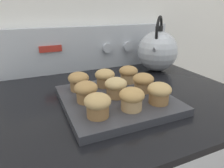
# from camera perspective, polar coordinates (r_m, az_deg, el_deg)

# --- Properties ---
(wall_back) EXTENTS (8.00, 0.05, 2.40)m
(wall_back) POSITION_cam_1_polar(r_m,az_deg,el_deg) (0.96, -7.90, 22.36)
(wall_back) COLOR white
(wall_back) RESTS_ON ground_plane
(control_panel) EXTENTS (0.78, 0.07, 0.19)m
(control_panel) POSITION_cam_1_polar(r_m,az_deg,el_deg) (0.93, -6.25, 10.22)
(control_panel) COLOR #B7BABF
(control_panel) RESTS_ON stove_range
(muffin_pan) EXTENTS (0.31, 0.31, 0.02)m
(muffin_pan) POSITION_cam_1_polar(r_m,az_deg,el_deg) (0.60, 1.19, -4.41)
(muffin_pan) COLOR #38383D
(muffin_pan) RESTS_ON stove_range
(muffin_r0_c0) EXTENTS (0.07, 0.07, 0.06)m
(muffin_r0_c0) POSITION_cam_1_polar(r_m,az_deg,el_deg) (0.48, -4.13, -5.88)
(muffin_r0_c0) COLOR olive
(muffin_r0_c0) RESTS_ON muffin_pan
(muffin_r0_c1) EXTENTS (0.07, 0.07, 0.06)m
(muffin_r0_c1) POSITION_cam_1_polar(r_m,az_deg,el_deg) (0.51, 5.65, -4.05)
(muffin_r0_c1) COLOR tan
(muffin_r0_c1) RESTS_ON muffin_pan
(muffin_r0_c2) EXTENTS (0.07, 0.07, 0.06)m
(muffin_r0_c2) POSITION_cam_1_polar(r_m,az_deg,el_deg) (0.56, 13.34, -2.34)
(muffin_r0_c2) COLOR olive
(muffin_r0_c2) RESTS_ON muffin_pan
(muffin_r1_c0) EXTENTS (0.07, 0.07, 0.06)m
(muffin_r1_c0) POSITION_cam_1_polar(r_m,az_deg,el_deg) (0.56, -7.40, -2.00)
(muffin_r1_c0) COLOR olive
(muffin_r1_c0) RESTS_ON muffin_pan
(muffin_r1_c1) EXTENTS (0.07, 0.07, 0.06)m
(muffin_r1_c1) POSITION_cam_1_polar(r_m,az_deg,el_deg) (0.58, 1.12, -0.81)
(muffin_r1_c1) COLOR #A37A4C
(muffin_r1_c1) RESTS_ON muffin_pan
(muffin_r1_c2) EXTENTS (0.07, 0.07, 0.06)m
(muffin_r1_c2) POSITION_cam_1_polar(r_m,az_deg,el_deg) (0.63, 8.90, 0.62)
(muffin_r1_c2) COLOR #A37A4C
(muffin_r1_c2) RESTS_ON muffin_pan
(muffin_r2_c0) EXTENTS (0.07, 0.07, 0.06)m
(muffin_r2_c0) POSITION_cam_1_polar(r_m,az_deg,el_deg) (0.64, -9.51, 0.94)
(muffin_r2_c0) COLOR olive
(muffin_r2_c0) RESTS_ON muffin_pan
(muffin_r2_c1) EXTENTS (0.07, 0.07, 0.06)m
(muffin_r2_c1) POSITION_cam_1_polar(r_m,az_deg,el_deg) (0.66, -2.05, 1.95)
(muffin_r2_c1) COLOR #A37A4C
(muffin_r2_c1) RESTS_ON muffin_pan
(muffin_r2_c2) EXTENTS (0.07, 0.07, 0.06)m
(muffin_r2_c2) POSITION_cam_1_polar(r_m,az_deg,el_deg) (0.70, 4.70, 2.99)
(muffin_r2_c2) COLOR tan
(muffin_r2_c2) RESTS_ON muffin_pan
(tea_kettle) EXTENTS (0.19, 0.19, 0.24)m
(tea_kettle) POSITION_cam_1_polar(r_m,az_deg,el_deg) (0.91, 12.82, 9.33)
(tea_kettle) COLOR silver
(tea_kettle) RESTS_ON stove_range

